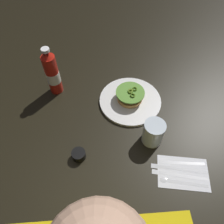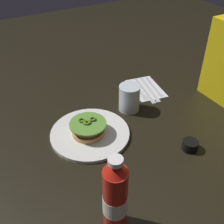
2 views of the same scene
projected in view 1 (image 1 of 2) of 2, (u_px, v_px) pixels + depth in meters
name	position (u px, v px, depth m)	size (l,w,h in m)	color
ground_plane	(114.00, 119.00, 0.97)	(3.00, 3.00, 0.00)	black
dinner_plate	(130.00, 101.00, 1.02)	(0.28, 0.28, 0.01)	white
burger_sandwich	(130.00, 95.00, 1.00)	(0.13, 0.13, 0.05)	tan
ketchup_bottle	(52.00, 73.00, 0.98)	(0.06, 0.06, 0.24)	red
water_glass	(153.00, 133.00, 0.86)	(0.08, 0.08, 0.11)	silver
condiment_cup	(79.00, 155.00, 0.85)	(0.05, 0.05, 0.03)	black
napkin	(183.00, 173.00, 0.82)	(0.19, 0.13, 0.00)	silver
fork_utensil	(178.00, 163.00, 0.84)	(0.18, 0.04, 0.00)	silver
butter_knife	(176.00, 168.00, 0.83)	(0.21, 0.06, 0.00)	silver
steak_knife	(176.00, 175.00, 0.81)	(0.21, 0.06, 0.00)	silver
spoon_utensil	(176.00, 181.00, 0.80)	(0.18, 0.05, 0.00)	silver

